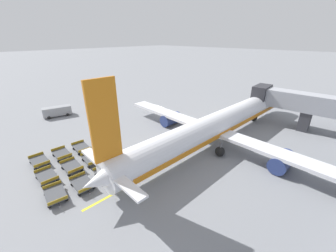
% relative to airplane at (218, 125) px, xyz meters
% --- Properties ---
extents(ground_plane, '(500.00, 500.00, 0.00)m').
position_rel_airplane_xyz_m(ground_plane, '(-13.51, 0.53, -2.84)').
color(ground_plane, gray).
extents(jet_bridge, '(19.28, 5.22, 6.60)m').
position_rel_airplane_xyz_m(jet_bridge, '(10.78, 14.42, 1.18)').
color(jet_bridge, '#A8AAB2').
rests_on(jet_bridge, ground_plane).
extents(airplane, '(37.25, 42.13, 12.10)m').
position_rel_airplane_xyz_m(airplane, '(0.00, 0.00, 0.00)').
color(airplane, white).
rests_on(airplane, ground_plane).
extents(service_van, '(3.23, 5.53, 1.98)m').
position_rel_airplane_xyz_m(service_van, '(-29.50, -12.57, -1.76)').
color(service_van, gray).
rests_on(service_van, ground_plane).
extents(baggage_dolly_row_near_col_a, '(3.68, 1.98, 0.92)m').
position_rel_airplane_xyz_m(baggage_dolly_row_near_col_a, '(-13.15, -20.95, -2.35)').
color(baggage_dolly_row_near_col_a, '#424449').
rests_on(baggage_dolly_row_near_col_a, ground_plane).
extents(baggage_dolly_row_near_col_b, '(3.68, 1.97, 0.92)m').
position_rel_airplane_xyz_m(baggage_dolly_row_near_col_b, '(-9.13, -21.41, -2.35)').
color(baggage_dolly_row_near_col_b, '#424449').
rests_on(baggage_dolly_row_near_col_b, ground_plane).
extents(baggage_dolly_row_near_col_c, '(3.74, 2.24, 0.92)m').
position_rel_airplane_xyz_m(baggage_dolly_row_near_col_c, '(-5.35, -21.86, -2.35)').
color(baggage_dolly_row_near_col_c, '#424449').
rests_on(baggage_dolly_row_near_col_c, ground_plane).
extents(baggage_dolly_row_mid_a_col_a, '(3.70, 2.03, 0.92)m').
position_rel_airplane_xyz_m(baggage_dolly_row_mid_a_col_a, '(-12.85, -18.30, -2.35)').
color(baggage_dolly_row_mid_a_col_a, '#424449').
rests_on(baggage_dolly_row_mid_a_col_a, ground_plane).
extents(baggage_dolly_row_mid_a_col_b, '(3.68, 1.99, 0.92)m').
position_rel_airplane_xyz_m(baggage_dolly_row_mid_a_col_b, '(-8.96, -18.63, -2.35)').
color(baggage_dolly_row_mid_a_col_b, '#424449').
rests_on(baggage_dolly_row_mid_a_col_b, ground_plane).
extents(baggage_dolly_row_mid_a_col_c, '(3.70, 2.05, 0.92)m').
position_rel_airplane_xyz_m(baggage_dolly_row_mid_a_col_c, '(-4.96, -19.23, -2.35)').
color(baggage_dolly_row_mid_a_col_c, '#424449').
rests_on(baggage_dolly_row_mid_a_col_c, ground_plane).
extents(baggage_dolly_row_mid_b_col_a, '(3.71, 2.06, 0.92)m').
position_rel_airplane_xyz_m(baggage_dolly_row_mid_b_col_a, '(-12.60, -15.67, -2.35)').
color(baggage_dolly_row_mid_b_col_a, '#424449').
rests_on(baggage_dolly_row_mid_b_col_a, ground_plane).
extents(baggage_dolly_row_mid_b_col_b, '(3.73, 2.14, 0.92)m').
position_rel_airplane_xyz_m(baggage_dolly_row_mid_b_col_b, '(-8.79, -16.15, -2.35)').
color(baggage_dolly_row_mid_b_col_b, '#424449').
rests_on(baggage_dolly_row_mid_b_col_b, ground_plane).
extents(baggage_dolly_row_mid_b_col_c, '(3.70, 2.05, 0.92)m').
position_rel_airplane_xyz_m(baggage_dolly_row_mid_b_col_c, '(-4.59, -16.59, -2.35)').
color(baggage_dolly_row_mid_b_col_c, '#424449').
rests_on(baggage_dolly_row_mid_b_col_c, ground_plane).
extents(stand_guidance_stripe, '(1.56, 23.84, 0.01)m').
position_rel_airplane_xyz_m(stand_guidance_stripe, '(-1.21, -8.98, -2.84)').
color(stand_guidance_stripe, yellow).
rests_on(stand_guidance_stripe, ground_plane).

